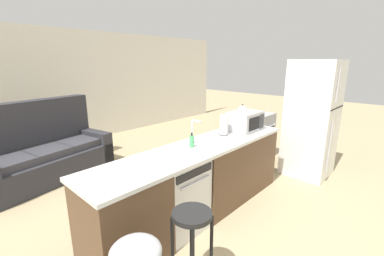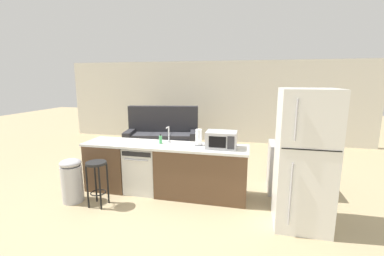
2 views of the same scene
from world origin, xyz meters
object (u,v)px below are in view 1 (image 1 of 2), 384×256
Objects in this scene: microwave at (245,121)px; kettle at (242,110)px; stove_range at (251,136)px; paper_towel_roll at (224,125)px; couch at (42,155)px; soap_bottle at (192,141)px; bar_stool at (192,235)px; refrigerator at (312,119)px; dishwasher at (176,195)px.

microwave is 2.44× the size of kettle.
stove_range is 1.44m from microwave.
paper_towel_roll is 1.38× the size of kettle.
kettle is at bearing -32.77° from couch.
soap_bottle is at bearing -167.61° from stove_range.
bar_stool is at bearing -154.62° from kettle.
couch is (-3.16, 3.15, -0.56)m from refrigerator.
paper_towel_roll is at bearing -58.23° from couch.
refrigerator is 0.90× the size of couch.
dishwasher reaches higher than bar_stool.
microwave is (1.41, -0.00, 0.62)m from dishwasher.
microwave is 1.77× the size of paper_towel_roll.
soap_bottle is at bearing 165.33° from refrigerator.
couch reaches higher than stove_range.
bar_stool is at bearing -88.88° from couch.
paper_towel_roll is 3.04m from couch.
soap_bottle is (-2.28, 0.60, 0.02)m from refrigerator.
stove_range is 3.34m from bar_stool.
dishwasher is at bearing 179.95° from microwave.
couch is at bearing 147.23° from kettle.
bar_stool is at bearing -177.02° from refrigerator.
stove_range is 5.11× the size of soap_bottle.
stove_range is (2.60, 0.55, 0.03)m from dishwasher.
soap_bottle is (-2.28, -0.50, 0.52)m from stove_range.
paper_towel_roll is 0.13× the size of couch.
soap_bottle is 0.08× the size of couch.
bar_stool is at bearing -152.09° from paper_towel_roll.
soap_bottle is at bearing -71.07° from couch.
paper_towel_roll is 1.55m from kettle.
dishwasher is at bearing 168.07° from refrigerator.
bar_stool is (-1.90, -0.71, -0.50)m from microwave.
refrigerator reaches higher than dishwasher.
microwave is at bearing -146.47° from kettle.
microwave reaches higher than kettle.
refrigerator reaches higher than couch.
stove_range is at bearing -38.19° from kettle.
paper_towel_roll is at bearing 2.97° from soap_bottle.
microwave is at bearing -2.57° from soap_bottle.
microwave is 2.09m from bar_stool.
microwave is (-1.19, 0.55, 0.08)m from refrigerator.
microwave reaches higher than stove_range.
bar_stool is (-2.93, -1.39, -0.45)m from kettle.
refrigerator is 2.59× the size of bar_stool.
refrigerator is 3.13m from bar_stool.
dishwasher is 0.87m from bar_stool.
microwave is at bearing -11.81° from paper_towel_roll.
couch is at bearing 127.02° from microwave.
bar_stool is (-3.09, -0.16, -0.42)m from refrigerator.
paper_towel_roll is (-1.60, -0.47, 0.59)m from stove_range.
bar_stool is 3.32m from couch.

